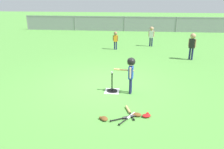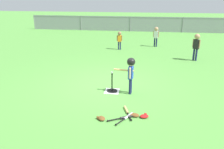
{
  "view_description": "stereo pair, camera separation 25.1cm",
  "coord_description": "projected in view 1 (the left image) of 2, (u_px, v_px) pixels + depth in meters",
  "views": [
    {
      "loc": [
        0.95,
        -6.94,
        2.88
      ],
      "look_at": [
        0.26,
        -0.47,
        0.55
      ],
      "focal_mm": 36.68,
      "sensor_mm": 36.0,
      "label": 1
    },
    {
      "loc": [
        1.2,
        -6.91,
        2.88
      ],
      "look_at": [
        0.26,
        -0.47,
        0.55
      ],
      "focal_mm": 36.68,
      "sensor_mm": 36.0,
      "label": 2
    }
  ],
  "objects": [
    {
      "name": "home_plate",
      "position": [
        112.0,
        91.0,
        7.09
      ],
      "size": [
        0.44,
        0.44,
        0.01
      ],
      "primitive_type": "cube",
      "color": "white",
      "rests_on": "ground_plane"
    },
    {
      "name": "baseball_on_tee",
      "position": [
        112.0,
        72.0,
        6.89
      ],
      "size": [
        0.07,
        0.07,
        0.07
      ],
      "primitive_type": "sphere",
      "color": "white",
      "rests_on": "batting_tee"
    },
    {
      "name": "fielder_near_left",
      "position": [
        151.0,
        34.0,
        12.82
      ],
      "size": [
        0.32,
        0.22,
        1.11
      ],
      "color": "#191E4C",
      "rests_on": "ground_plane"
    },
    {
      "name": "ground_plane",
      "position": [
        106.0,
        85.0,
        7.56
      ],
      "size": [
        60.0,
        60.0,
        0.0
      ],
      "primitive_type": "plane",
      "color": "#51933D"
    },
    {
      "name": "glove_near_bats",
      "position": [
        137.0,
        115.0,
        5.66
      ],
      "size": [
        0.26,
        0.21,
        0.07
      ],
      "color": "brown",
      "rests_on": "ground_plane"
    },
    {
      "name": "glove_tossed_aside",
      "position": [
        147.0,
        116.0,
        5.62
      ],
      "size": [
        0.27,
        0.24,
        0.07
      ],
      "color": "#B21919",
      "rests_on": "ground_plane"
    },
    {
      "name": "batter_child",
      "position": [
        131.0,
        68.0,
        6.7
      ],
      "size": [
        0.63,
        0.32,
        1.12
      ],
      "color": "#191E4C",
      "rests_on": "ground_plane"
    },
    {
      "name": "spare_bat_silver",
      "position": [
        129.0,
        117.0,
        5.56
      ],
      "size": [
        0.39,
        0.61,
        0.06
      ],
      "color": "silver",
      "rests_on": "ground_plane"
    },
    {
      "name": "fielder_deep_right",
      "position": [
        192.0,
        43.0,
        10.19
      ],
      "size": [
        0.29,
        0.26,
        1.2
      ],
      "color": "#191E4C",
      "rests_on": "ground_plane"
    },
    {
      "name": "batting_tee",
      "position": [
        112.0,
        89.0,
        7.06
      ],
      "size": [
        0.32,
        0.32,
        0.58
      ],
      "color": "black",
      "rests_on": "ground_plane"
    },
    {
      "name": "outfield_fence",
      "position": [
        124.0,
        23.0,
        18.0
      ],
      "size": [
        16.06,
        0.06,
        1.15
      ],
      "color": "slate",
      "rests_on": "ground_plane"
    },
    {
      "name": "spare_bat_wood",
      "position": [
        129.0,
        111.0,
        5.85
      ],
      "size": [
        0.27,
        0.69,
        0.06
      ],
      "color": "#DBB266",
      "rests_on": "ground_plane"
    },
    {
      "name": "fielder_deep_left",
      "position": [
        115.0,
        38.0,
        12.11
      ],
      "size": [
        0.29,
        0.19,
        0.96
      ],
      "color": "#191E4C",
      "rests_on": "ground_plane"
    },
    {
      "name": "spare_bat_black",
      "position": [
        126.0,
        117.0,
        5.54
      ],
      "size": [
        0.6,
        0.36,
        0.06
      ],
      "color": "black",
      "rests_on": "ground_plane"
    },
    {
      "name": "glove_by_plate",
      "position": [
        104.0,
        118.0,
        5.48
      ],
      "size": [
        0.25,
        0.27,
        0.07
      ],
      "color": "brown",
      "rests_on": "ground_plane"
    }
  ]
}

